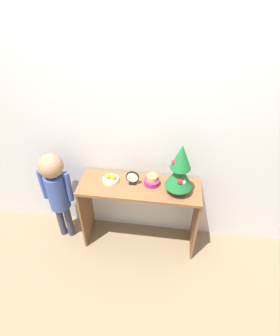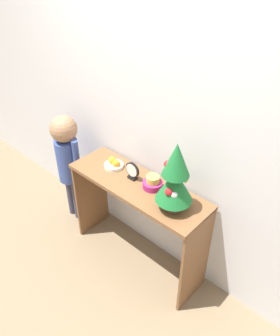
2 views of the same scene
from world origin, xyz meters
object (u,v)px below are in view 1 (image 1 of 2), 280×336
at_px(desk_clock, 133,178).
at_px(fruit_bowl, 111,179).
at_px(mini_tree, 180,170).
at_px(child_figure, 56,187).
at_px(singing_bowl, 152,181).

bearing_deg(desk_clock, fruit_bowl, 176.23).
relative_size(mini_tree, child_figure, 0.46).
height_order(mini_tree, fruit_bowl, mini_tree).
distance_m(mini_tree, desk_clock, 0.46).
height_order(mini_tree, child_figure, mini_tree).
bearing_deg(mini_tree, child_figure, 179.97).
bearing_deg(mini_tree, fruit_bowl, 174.34).
distance_m(singing_bowl, child_figure, 0.96).
distance_m(mini_tree, fruit_bowl, 0.68).
bearing_deg(child_figure, mini_tree, -0.03).
height_order(singing_bowl, desk_clock, desk_clock).
relative_size(fruit_bowl, singing_bowl, 1.05).
bearing_deg(singing_bowl, desk_clock, -172.73).
bearing_deg(child_figure, desk_clock, 3.67).
bearing_deg(fruit_bowl, singing_bowl, 1.29).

